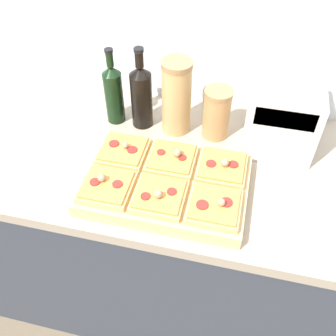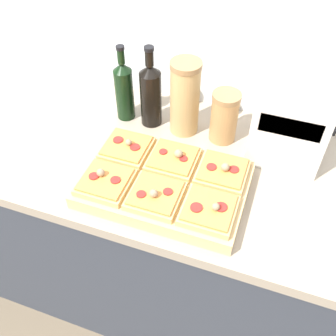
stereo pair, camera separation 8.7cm
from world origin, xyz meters
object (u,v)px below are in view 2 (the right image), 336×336
at_px(wine_bottle, 151,94).
at_px(toaster_oven, 290,125).
at_px(grain_jar_tall, 185,98).
at_px(cutting_board, 165,185).
at_px(grain_jar_short, 224,117).
at_px(olive_oil_bottle, 124,90).

relative_size(wine_bottle, toaster_oven, 1.20).
distance_m(grain_jar_tall, toaster_oven, 0.34).
distance_m(cutting_board, grain_jar_short, 0.31).
bearing_deg(wine_bottle, grain_jar_short, -0.00).
bearing_deg(olive_oil_bottle, wine_bottle, 0.00).
distance_m(wine_bottle, grain_jar_tall, 0.12).
relative_size(grain_jar_tall, grain_jar_short, 1.47).
height_order(cutting_board, olive_oil_bottle, olive_oil_bottle).
height_order(olive_oil_bottle, wine_bottle, wine_bottle).
bearing_deg(toaster_oven, grain_jar_tall, 179.86).
relative_size(grain_jar_short, toaster_oven, 0.74).
xyz_separation_m(wine_bottle, toaster_oven, (0.46, -0.00, -0.01)).
distance_m(olive_oil_bottle, grain_jar_short, 0.36).
xyz_separation_m(olive_oil_bottle, wine_bottle, (0.10, 0.00, 0.01)).
bearing_deg(cutting_board, toaster_oven, 42.72).
distance_m(cutting_board, grain_jar_tall, 0.31).
distance_m(grain_jar_tall, grain_jar_short, 0.14).
bearing_deg(cutting_board, grain_jar_tall, 96.47).
xyz_separation_m(olive_oil_bottle, grain_jar_short, (0.36, -0.00, -0.02)).
distance_m(wine_bottle, toaster_oven, 0.46).
bearing_deg(grain_jar_short, olive_oil_bottle, 180.00).
relative_size(wine_bottle, grain_jar_short, 1.63).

